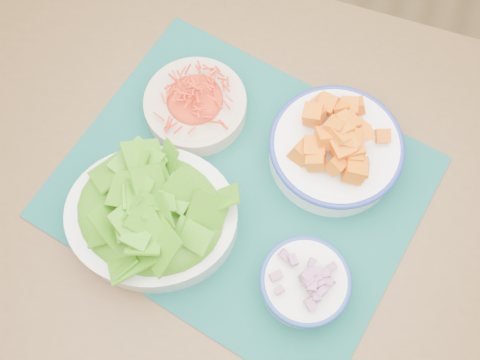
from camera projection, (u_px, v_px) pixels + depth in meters
The scene contains 7 objects.
ground at pixel (214, 174), 1.77m from camera, with size 4.00×4.00×0.00m, color #A3804F.
table at pixel (256, 200), 1.03m from camera, with size 1.32×0.89×0.75m.
placemat at pixel (240, 187), 0.95m from camera, with size 0.60×0.49×0.00m, color #073632.
carrot_bowl at pixel (195, 103), 0.97m from camera, with size 0.21×0.21×0.07m.
squash_bowl at pixel (337, 145), 0.92m from camera, with size 0.26×0.26×0.11m.
lettuce_bowl at pixel (151, 213), 0.86m from camera, with size 0.33×0.30×0.13m.
onion_bowl at pixel (305, 282), 0.85m from camera, with size 0.15×0.15×0.07m.
Camera 1 is at (0.29, -0.60, 1.64)m, focal length 40.00 mm.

